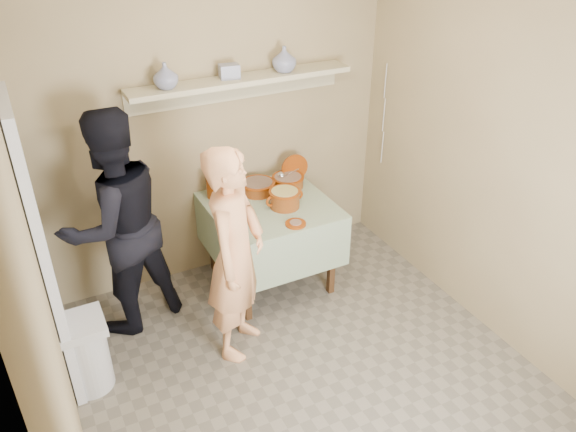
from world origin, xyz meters
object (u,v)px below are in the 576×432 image
person_helper (116,224)px  serving_table (270,217)px  person_cook (236,255)px  cazuela_rice (285,197)px  trash_bin (86,354)px

person_helper → serving_table: size_ratio=1.80×
person_helper → serving_table: 1.23m
person_helper → serving_table: (1.20, -0.04, -0.23)m
person_cook → person_helper: 0.94m
person_cook → serving_table: size_ratio=1.65×
person_cook → serving_table: 0.84m
cazuela_rice → person_cook: bearing=-140.8°
cazuela_rice → trash_bin: size_ratio=0.59×
person_helper → serving_table: bearing=159.4°
person_cook → person_helper: bearing=87.0°
person_cook → cazuela_rice: bearing=-8.6°
person_helper → cazuela_rice: size_ratio=5.30×
person_cook → trash_bin: person_cook is taller
person_cook → person_helper: (-0.66, 0.66, 0.07)m
serving_table → cazuela_rice: 0.24m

